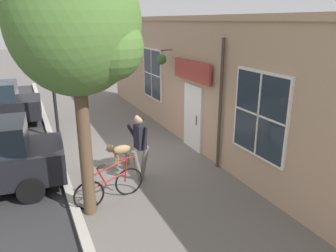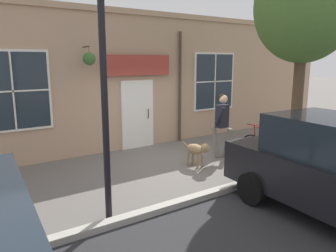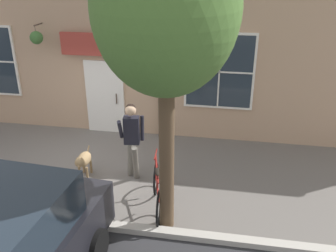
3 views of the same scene
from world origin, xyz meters
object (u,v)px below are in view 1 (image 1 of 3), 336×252
(pedestrian_walking, at_px, (140,140))
(street_lamp, at_px, (49,43))
(street_tree_by_curb, at_px, (79,27))
(dog_on_leash, at_px, (119,150))
(leaning_bicycle, at_px, (110,186))

(pedestrian_walking, height_order, street_lamp, street_lamp)
(street_tree_by_curb, bearing_deg, pedestrian_walking, -143.72)
(pedestrian_walking, height_order, dog_on_leash, pedestrian_walking)
(pedestrian_walking, xyz_separation_m, street_tree_by_curb, (1.50, 1.10, 2.81))
(pedestrian_walking, xyz_separation_m, leaning_bicycle, (1.03, 0.77, -0.72))
(dog_on_leash, bearing_deg, street_tree_by_curb, 60.39)
(street_tree_by_curb, relative_size, leaning_bicycle, 3.13)
(leaning_bicycle, bearing_deg, dog_on_leash, -112.66)
(street_tree_by_curb, bearing_deg, street_lamp, -88.74)
(pedestrian_walking, bearing_deg, leaning_bicycle, 36.83)
(street_lamp, bearing_deg, leaning_bicycle, 96.75)
(dog_on_leash, height_order, street_lamp, street_lamp)
(dog_on_leash, height_order, leaning_bicycle, leaning_bicycle)
(pedestrian_walking, bearing_deg, dog_on_leash, -76.64)
(dog_on_leash, distance_m, street_tree_by_curb, 4.27)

